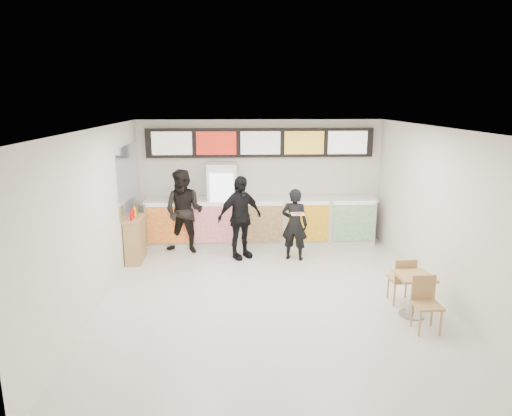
{
  "coord_description": "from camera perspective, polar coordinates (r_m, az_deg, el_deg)",
  "views": [
    {
      "loc": [
        -0.64,
        -7.66,
        3.46
      ],
      "look_at": [
        -0.21,
        1.2,
        1.35
      ],
      "focal_mm": 32.0,
      "sensor_mm": 36.0,
      "label": 1
    }
  ],
  "objects": [
    {
      "name": "customer_main",
      "position": [
        10.04,
        4.83,
        -2.05
      ],
      "size": [
        0.68,
        0.56,
        1.6
      ],
      "primitive_type": "imported",
      "rotation": [
        0.0,
        0.0,
        2.8
      ],
      "color": "black",
      "rests_on": "floor"
    },
    {
      "name": "pizza_slice",
      "position": [
        9.52,
        5.23,
        -0.69
      ],
      "size": [
        0.36,
        0.36,
        0.02
      ],
      "color": "beige",
      "rests_on": "customer_main"
    },
    {
      "name": "mirror_panel",
      "position": [
        10.52,
        -15.66,
        3.51
      ],
      "size": [
        0.01,
        2.0,
        1.5
      ],
      "primitive_type": "cube",
      "color": "#B2B7BF",
      "rests_on": "wall_left"
    },
    {
      "name": "drinks_fridge",
      "position": [
        11.05,
        -4.23,
        0.47
      ],
      "size": [
        0.7,
        0.67,
        2.0
      ],
      "color": "white",
      "rests_on": "floor"
    },
    {
      "name": "condiment_ledge",
      "position": [
        10.33,
        -14.86,
        -3.74
      ],
      "size": [
        0.35,
        0.87,
        1.17
      ],
      "color": "tan",
      "rests_on": "floor"
    },
    {
      "name": "customer_mid",
      "position": [
        10.07,
        -2.03,
        -1.19
      ],
      "size": [
        1.17,
        0.94,
        1.86
      ],
      "primitive_type": "imported",
      "rotation": [
        0.0,
        0.0,
        0.53
      ],
      "color": "black",
      "rests_on": "floor"
    },
    {
      "name": "wall_left",
      "position": [
        8.25,
        -19.31,
        -1.15
      ],
      "size": [
        0.0,
        7.0,
        7.0
      ],
      "primitive_type": "plane",
      "rotation": [
        1.57,
        0.0,
        1.57
      ],
      "color": "silver",
      "rests_on": "floor"
    },
    {
      "name": "ceiling",
      "position": [
        7.7,
        2.03,
        9.93
      ],
      "size": [
        7.0,
        7.0,
        0.0
      ],
      "primitive_type": "plane",
      "rotation": [
        3.14,
        0.0,
        0.0
      ],
      "color": "white",
      "rests_on": "wall_back"
    },
    {
      "name": "wall_back",
      "position": [
        11.35,
        0.51,
        3.42
      ],
      "size": [
        6.0,
        0.0,
        6.0
      ],
      "primitive_type": "plane",
      "rotation": [
        1.57,
        0.0,
        0.0
      ],
      "color": "silver",
      "rests_on": "floor"
    },
    {
      "name": "cafe_table",
      "position": [
        7.94,
        19.1,
        -9.37
      ],
      "size": [
        0.58,
        1.44,
        0.84
      ],
      "rotation": [
        0.0,
        0.0,
        0.02
      ],
      "color": "tan",
      "rests_on": "floor"
    },
    {
      "name": "floor",
      "position": [
        8.43,
        1.86,
        -10.88
      ],
      "size": [
        7.0,
        7.0,
        0.0
      ],
      "primitive_type": "plane",
      "color": "beige",
      "rests_on": "ground"
    },
    {
      "name": "menu_board",
      "position": [
        11.13,
        0.54,
        8.16
      ],
      "size": [
        5.5,
        0.14,
        0.7
      ],
      "color": "black",
      "rests_on": "wall_back"
    },
    {
      "name": "wall_right",
      "position": [
        8.7,
        22.04,
        -0.65
      ],
      "size": [
        0.0,
        7.0,
        7.0
      ],
      "primitive_type": "plane",
      "rotation": [
        1.57,
        0.0,
        -1.57
      ],
      "color": "silver",
      "rests_on": "floor"
    },
    {
      "name": "customer_left",
      "position": [
        10.57,
        -8.98,
        -0.44
      ],
      "size": [
        1.12,
        0.98,
        1.93
      ],
      "primitive_type": "imported",
      "rotation": [
        0.0,
        0.0,
        -0.3
      ],
      "color": "black",
      "rests_on": "floor"
    },
    {
      "name": "service_counter",
      "position": [
        11.15,
        0.62,
        -1.64
      ],
      "size": [
        5.56,
        0.77,
        1.14
      ],
      "color": "silver",
      "rests_on": "floor"
    }
  ]
}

